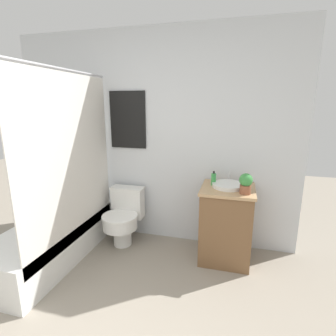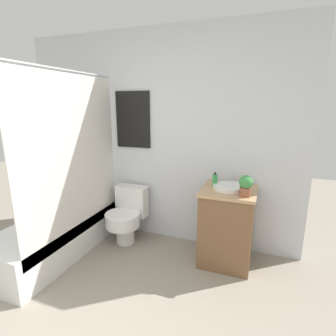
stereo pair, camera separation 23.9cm
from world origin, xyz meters
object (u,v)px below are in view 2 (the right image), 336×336
toilet (127,214)px  sink (229,187)px  soap_bottle (215,180)px  potted_plant (246,185)px

toilet → sink: (1.21, 0.00, 0.49)m
toilet → soap_bottle: 1.18m
toilet → soap_bottle: size_ratio=4.31×
sink → potted_plant: potted_plant is taller
toilet → potted_plant: bearing=-6.8°
soap_bottle → sink: bearing=-10.1°
soap_bottle → potted_plant: size_ratio=0.76×
toilet → potted_plant: 1.50m
potted_plant → toilet: bearing=173.2°
potted_plant → soap_bottle: bearing=148.8°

